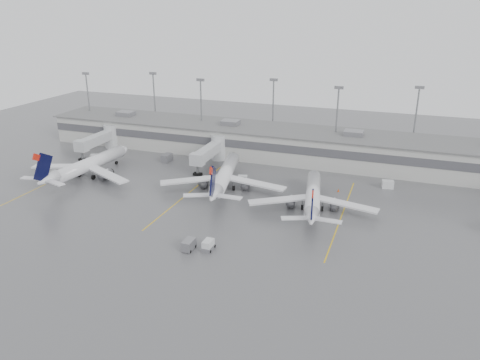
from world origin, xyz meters
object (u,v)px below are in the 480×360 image
(jet_far_left, at_px, (87,165))
(jet_mid_left, at_px, (224,176))
(jet_mid_right, at_px, (313,196))
(baggage_tug, at_px, (208,246))

(jet_far_left, height_order, jet_mid_left, jet_mid_left)
(jet_mid_left, relative_size, jet_mid_right, 1.09)
(jet_mid_right, xyz_separation_m, baggage_tug, (-13.74, -23.53, -2.35))
(jet_far_left, xyz_separation_m, baggage_tug, (43.23, -23.73, -2.59))
(jet_far_left, bearing_deg, jet_mid_left, 11.53)
(jet_mid_right, bearing_deg, jet_mid_left, 158.31)
(baggage_tug, bearing_deg, jet_mid_left, 105.87)
(jet_mid_left, xyz_separation_m, baggage_tug, (8.05, -27.99, -2.62))
(jet_far_left, relative_size, jet_mid_left, 1.00)
(jet_far_left, distance_m, jet_mid_left, 35.44)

